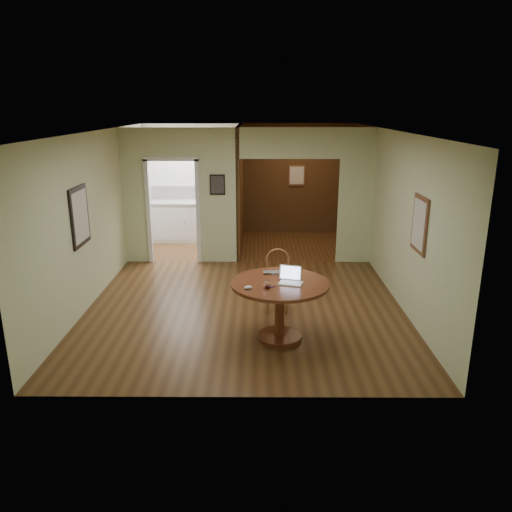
{
  "coord_description": "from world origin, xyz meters",
  "views": [
    {
      "loc": [
        0.22,
        -7.33,
        3.1
      ],
      "look_at": [
        0.18,
        -0.2,
        0.94
      ],
      "focal_mm": 35.0,
      "sensor_mm": 36.0,
      "label": 1
    }
  ],
  "objects_px": {
    "dining_table": "(280,297)",
    "closed_laptop": "(275,273)",
    "open_laptop": "(291,278)",
    "chair": "(278,277)"
  },
  "relations": [
    {
      "from": "chair",
      "to": "closed_laptop",
      "type": "bearing_deg",
      "value": -92.07
    },
    {
      "from": "dining_table",
      "to": "chair",
      "type": "height_order",
      "value": "chair"
    },
    {
      "from": "closed_laptop",
      "to": "dining_table",
      "type": "bearing_deg",
      "value": -83.93
    },
    {
      "from": "chair",
      "to": "closed_laptop",
      "type": "xyz_separation_m",
      "value": [
        -0.06,
        -0.71,
        0.3
      ]
    },
    {
      "from": "dining_table",
      "to": "open_laptop",
      "type": "height_order",
      "value": "open_laptop"
    },
    {
      "from": "chair",
      "to": "dining_table",
      "type": "bearing_deg",
      "value": -87.69
    },
    {
      "from": "dining_table",
      "to": "chair",
      "type": "relative_size",
      "value": 1.36
    },
    {
      "from": "dining_table",
      "to": "closed_laptop",
      "type": "distance_m",
      "value": 0.4
    },
    {
      "from": "dining_table",
      "to": "open_laptop",
      "type": "relative_size",
      "value": 3.77
    },
    {
      "from": "dining_table",
      "to": "closed_laptop",
      "type": "height_order",
      "value": "closed_laptop"
    }
  ]
}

